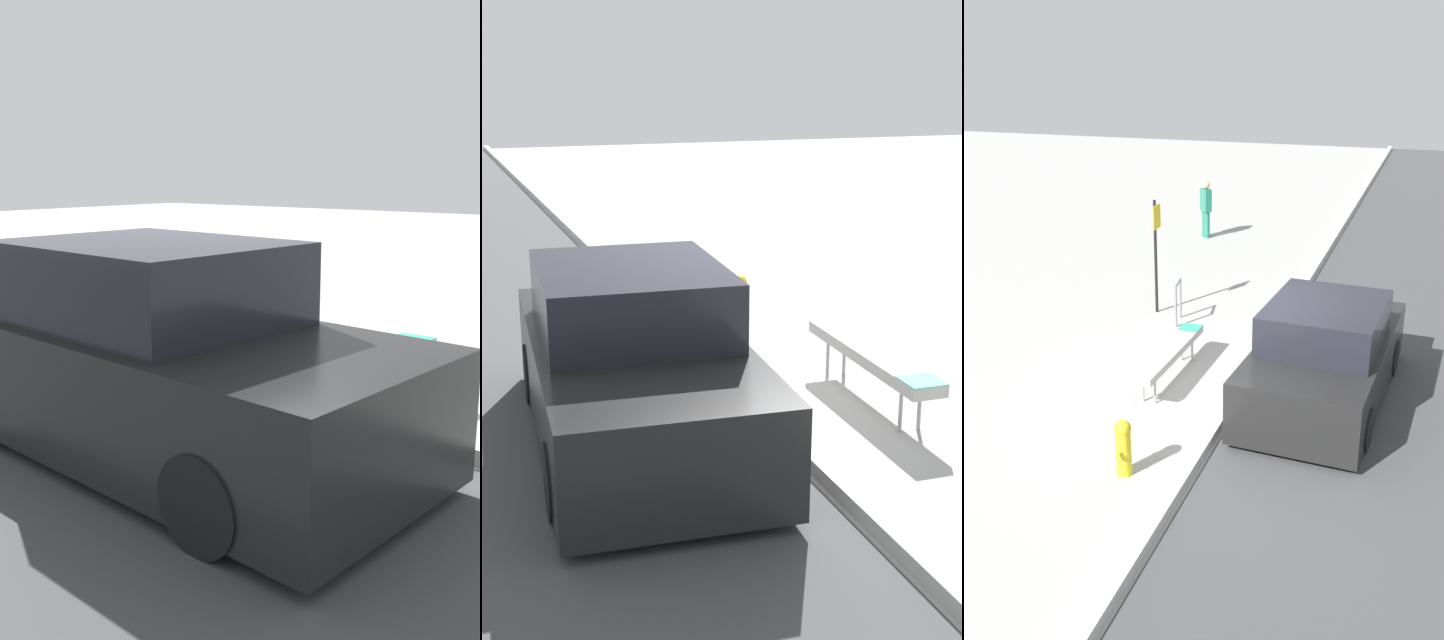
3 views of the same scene
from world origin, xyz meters
TOP-DOWN VIEW (x-y plane):
  - ground_plane at (0.00, 0.00)m, footprint 60.00×60.00m
  - curb at (0.00, 0.00)m, footprint 60.00×0.20m
  - bench at (0.33, 1.18)m, footprint 2.32×0.41m
  - fire_hydrant at (-2.40, 0.76)m, footprint 0.36×0.22m
  - parked_car_near at (0.46, -1.30)m, footprint 4.18×2.06m

SIDE VIEW (x-z plane):
  - ground_plane at x=0.00m, z-range 0.00..0.00m
  - curb at x=0.00m, z-range 0.00..0.13m
  - fire_hydrant at x=-2.40m, z-range 0.03..0.79m
  - bench at x=0.33m, z-range 0.21..0.77m
  - parked_car_near at x=0.46m, z-range -0.09..1.51m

